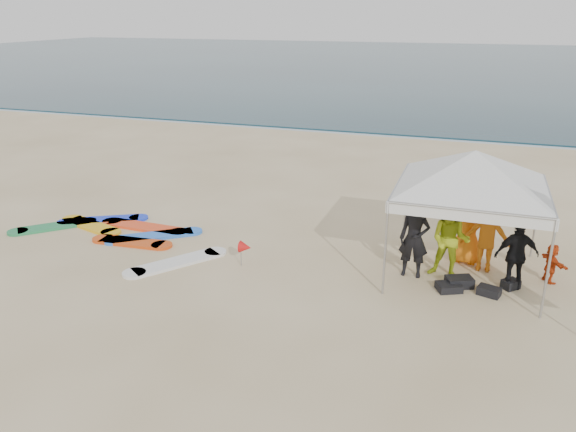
% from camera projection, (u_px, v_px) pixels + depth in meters
% --- Properties ---
extents(ground, '(120.00, 120.00, 0.00)m').
position_uv_depth(ground, '(210.00, 310.00, 11.29)').
color(ground, beige).
rests_on(ground, ground).
extents(ocean, '(160.00, 84.00, 0.08)m').
position_uv_depth(ocean, '(443.00, 63.00, 64.58)').
color(ocean, '#0C2633').
rests_on(ocean, ground).
extents(shoreline_foam, '(160.00, 1.20, 0.01)m').
position_uv_depth(shoreline_foam, '(376.00, 134.00, 27.46)').
color(shoreline_foam, silver).
rests_on(shoreline_foam, ground).
extents(person_black_a, '(0.66, 0.44, 1.80)m').
position_uv_depth(person_black_a, '(414.00, 238.00, 12.46)').
color(person_black_a, black).
rests_on(person_black_a, ground).
extents(person_yellow, '(0.93, 0.76, 1.78)m').
position_uv_depth(person_yellow, '(450.00, 240.00, 12.38)').
color(person_yellow, '#A4B91A').
rests_on(person_yellow, ground).
extents(person_orange_a, '(1.17, 0.71, 1.77)m').
position_uv_depth(person_orange_a, '(487.00, 234.00, 12.74)').
color(person_orange_a, '#C46011').
rests_on(person_orange_a, ground).
extents(person_black_b, '(1.00, 0.65, 1.59)m').
position_uv_depth(person_black_b, '(517.00, 255.00, 11.89)').
color(person_black_b, black).
rests_on(person_black_b, ground).
extents(person_orange_b, '(1.00, 0.74, 1.86)m').
position_uv_depth(person_orange_b, '(469.00, 225.00, 13.13)').
color(person_orange_b, orange).
rests_on(person_orange_b, ground).
extents(person_seated, '(0.65, 0.85, 0.89)m').
position_uv_depth(person_seated, '(551.00, 263.00, 12.31)').
color(person_seated, red).
rests_on(person_seated, ground).
extents(canopy_tent, '(4.38, 4.38, 3.30)m').
position_uv_depth(canopy_tent, '(476.00, 151.00, 11.85)').
color(canopy_tent, '#A5A5A8').
rests_on(canopy_tent, ground).
extents(marker_pennant, '(0.28, 0.28, 0.64)m').
position_uv_depth(marker_pennant, '(245.00, 247.00, 13.02)').
color(marker_pennant, '#A5A5A8').
rests_on(marker_pennant, ground).
extents(gear_pile, '(1.79, 1.04, 0.22)m').
position_uv_depth(gear_pile, '(471.00, 286.00, 12.07)').
color(gear_pile, black).
rests_on(gear_pile, ground).
extents(surfboard_spread, '(6.07, 3.58, 0.07)m').
position_uv_depth(surfboard_spread, '(123.00, 234.00, 15.05)').
color(surfboard_spread, blue).
rests_on(surfboard_spread, ground).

